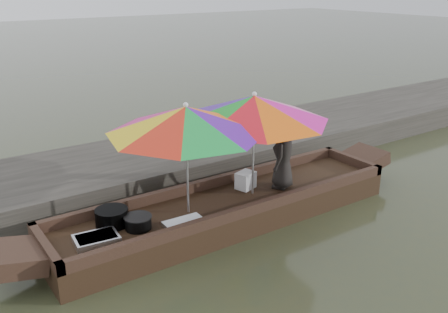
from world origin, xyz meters
TOP-DOWN VIEW (x-y plane):
  - water at (0.00, 0.00)m, footprint 80.00×80.00m
  - dock at (0.00, 2.20)m, footprint 22.00×2.20m
  - boat_hull at (0.00, 0.00)m, footprint 5.33×1.20m
  - cooking_pot at (-1.69, 0.23)m, footprint 0.43×0.43m
  - tray_crayfish at (-2.03, -0.11)m, footprint 0.56×0.42m
  - tray_scallop at (-0.92, -0.35)m, footprint 0.54×0.38m
  - charcoal_grill at (-1.45, -0.06)m, footprint 0.34×0.34m
  - supply_bag at (0.48, 0.22)m, footprint 0.33×0.29m
  - vendor at (0.98, -0.06)m, footprint 0.62×0.58m
  - umbrella_bow at (-0.67, 0.00)m, footprint 2.50×2.50m
  - umbrella_stern at (0.45, 0.00)m, footprint 2.70×2.70m

SIDE VIEW (x-z plane):
  - water at x=0.00m, z-range 0.00..0.00m
  - boat_hull at x=0.00m, z-range 0.00..0.35m
  - dock at x=0.00m, z-range 0.00..0.50m
  - tray_scallop at x=-0.92m, z-range 0.35..0.41m
  - tray_crayfish at x=-2.03m, z-range 0.35..0.44m
  - charcoal_grill at x=-1.45m, z-range 0.35..0.51m
  - cooking_pot at x=-1.69m, z-range 0.35..0.58m
  - supply_bag at x=0.48m, z-range 0.35..0.61m
  - vendor at x=0.98m, z-range 0.35..1.40m
  - umbrella_bow at x=-0.67m, z-range 0.35..1.90m
  - umbrella_stern at x=0.45m, z-range 0.35..1.90m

